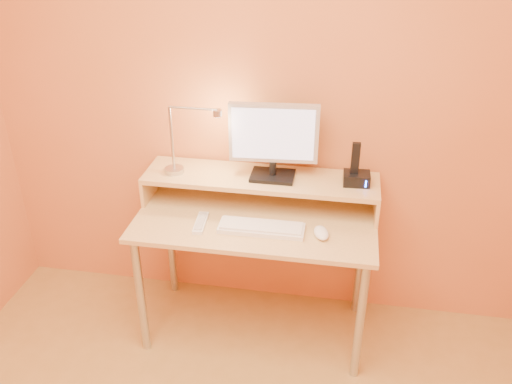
% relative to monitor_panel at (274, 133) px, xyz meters
% --- Properties ---
extents(wall_back, '(3.00, 0.04, 2.50)m').
position_rel_monitor_panel_xyz_m(wall_back, '(-0.06, 0.16, 0.13)').
color(wall_back, '#D97D4A').
rests_on(wall_back, floor).
extents(desk_leg_fl, '(0.04, 0.04, 0.69)m').
position_rel_monitor_panel_xyz_m(desk_leg_fl, '(-0.61, -0.41, -0.77)').
color(desk_leg_fl, '#B2B2B4').
rests_on(desk_leg_fl, floor).
extents(desk_leg_fr, '(0.04, 0.04, 0.69)m').
position_rel_monitor_panel_xyz_m(desk_leg_fr, '(0.49, -0.41, -0.77)').
color(desk_leg_fr, '#B2B2B4').
rests_on(desk_leg_fr, floor).
extents(desk_leg_bl, '(0.04, 0.04, 0.69)m').
position_rel_monitor_panel_xyz_m(desk_leg_bl, '(-0.61, 0.09, -0.77)').
color(desk_leg_bl, '#B2B2B4').
rests_on(desk_leg_bl, floor).
extents(desk_leg_br, '(0.04, 0.04, 0.69)m').
position_rel_monitor_panel_xyz_m(desk_leg_br, '(0.49, 0.09, -0.77)').
color(desk_leg_br, '#B2B2B4').
rests_on(desk_leg_br, floor).
extents(desk_lower, '(1.20, 0.60, 0.02)m').
position_rel_monitor_panel_xyz_m(desk_lower, '(-0.06, -0.16, -0.41)').
color(desk_lower, '#E5B771').
rests_on(desk_lower, floor).
extents(shelf_riser_left, '(0.02, 0.30, 0.14)m').
position_rel_monitor_panel_xyz_m(shelf_riser_left, '(-0.65, -0.01, -0.33)').
color(shelf_riser_left, '#E5B771').
rests_on(shelf_riser_left, desk_lower).
extents(shelf_riser_right, '(0.02, 0.30, 0.14)m').
position_rel_monitor_panel_xyz_m(shelf_riser_right, '(0.53, -0.01, -0.33)').
color(shelf_riser_right, '#E5B771').
rests_on(shelf_riser_right, desk_lower).
extents(desk_shelf, '(1.20, 0.30, 0.02)m').
position_rel_monitor_panel_xyz_m(desk_shelf, '(-0.06, -0.01, -0.25)').
color(desk_shelf, '#E5B771').
rests_on(desk_shelf, desk_lower).
extents(monitor_foot, '(0.22, 0.16, 0.02)m').
position_rel_monitor_panel_xyz_m(monitor_foot, '(-0.00, -0.01, -0.23)').
color(monitor_foot, black).
rests_on(monitor_foot, desk_shelf).
extents(monitor_neck, '(0.04, 0.04, 0.07)m').
position_rel_monitor_panel_xyz_m(monitor_neck, '(-0.00, -0.01, -0.19)').
color(monitor_neck, black).
rests_on(monitor_neck, monitor_foot).
extents(monitor_panel, '(0.44, 0.07, 0.30)m').
position_rel_monitor_panel_xyz_m(monitor_panel, '(0.00, 0.00, 0.00)').
color(monitor_panel, '#B8B8BA').
rests_on(monitor_panel, monitor_neck).
extents(monitor_back, '(0.40, 0.04, 0.26)m').
position_rel_monitor_panel_xyz_m(monitor_back, '(0.00, 0.02, 0.00)').
color(monitor_back, black).
rests_on(monitor_back, monitor_panel).
extents(monitor_screen, '(0.40, 0.03, 0.26)m').
position_rel_monitor_panel_xyz_m(monitor_screen, '(-0.00, -0.02, 0.00)').
color(monitor_screen, silver).
rests_on(monitor_screen, monitor_panel).
extents(lamp_base, '(0.10, 0.10, 0.02)m').
position_rel_monitor_panel_xyz_m(lamp_base, '(-0.51, -0.04, -0.23)').
color(lamp_base, '#B2B2B4').
rests_on(lamp_base, desk_shelf).
extents(lamp_post, '(0.01, 0.01, 0.33)m').
position_rel_monitor_panel_xyz_m(lamp_post, '(-0.51, -0.04, -0.05)').
color(lamp_post, '#B2B2B4').
rests_on(lamp_post, lamp_base).
extents(lamp_arm, '(0.24, 0.01, 0.01)m').
position_rel_monitor_panel_xyz_m(lamp_arm, '(-0.39, -0.04, 0.12)').
color(lamp_arm, '#B2B2B4').
rests_on(lamp_arm, lamp_post).
extents(lamp_head, '(0.04, 0.04, 0.03)m').
position_rel_monitor_panel_xyz_m(lamp_head, '(-0.27, -0.04, 0.10)').
color(lamp_head, '#B2B2B4').
rests_on(lamp_head, lamp_arm).
extents(lamp_bulb, '(0.03, 0.03, 0.00)m').
position_rel_monitor_panel_xyz_m(lamp_bulb, '(-0.27, -0.04, 0.09)').
color(lamp_bulb, '#FFEAC6').
rests_on(lamp_bulb, lamp_head).
extents(phone_dock, '(0.13, 0.11, 0.06)m').
position_rel_monitor_panel_xyz_m(phone_dock, '(0.42, -0.01, -0.21)').
color(phone_dock, black).
rests_on(phone_dock, desk_shelf).
extents(phone_handset, '(0.04, 0.03, 0.16)m').
position_rel_monitor_panel_xyz_m(phone_handset, '(0.40, -0.01, -0.10)').
color(phone_handset, black).
rests_on(phone_handset, phone_dock).
extents(phone_led, '(0.01, 0.00, 0.04)m').
position_rel_monitor_panel_xyz_m(phone_led, '(0.46, -0.06, -0.21)').
color(phone_led, '#2D72FF').
rests_on(phone_led, phone_dock).
extents(keyboard, '(0.41, 0.13, 0.02)m').
position_rel_monitor_panel_xyz_m(keyboard, '(-0.02, -0.26, -0.39)').
color(keyboard, white).
rests_on(keyboard, desk_lower).
extents(mouse, '(0.10, 0.13, 0.04)m').
position_rel_monitor_panel_xyz_m(mouse, '(0.27, -0.27, -0.38)').
color(mouse, white).
rests_on(mouse, desk_lower).
extents(remote_control, '(0.06, 0.19, 0.02)m').
position_rel_monitor_panel_xyz_m(remote_control, '(-0.32, -0.26, -0.39)').
color(remote_control, white).
rests_on(remote_control, desk_lower).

